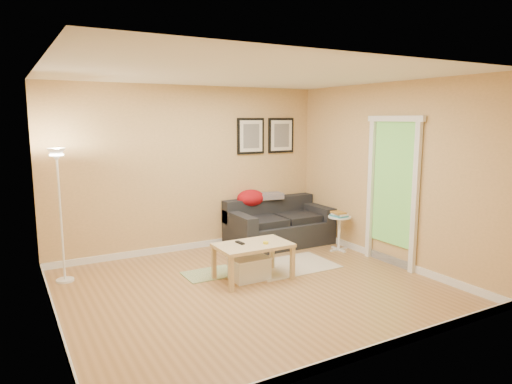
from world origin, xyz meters
TOP-DOWN VIEW (x-y plane):
  - floor at (0.00, 0.00)m, footprint 4.50×4.50m
  - ceiling at (0.00, 0.00)m, footprint 4.50×4.50m
  - wall_back at (0.00, 2.00)m, footprint 4.50×0.00m
  - wall_front at (0.00, -2.00)m, footprint 4.50×0.00m
  - wall_left at (-2.25, 0.00)m, footprint 0.00×4.00m
  - wall_right at (2.25, 0.00)m, footprint 0.00×4.00m
  - baseboard_back at (0.00, 1.99)m, footprint 4.50×0.02m
  - baseboard_front at (0.00, -1.99)m, footprint 4.50×0.02m
  - baseboard_left at (-2.24, 0.00)m, footprint 0.02×4.00m
  - baseboard_right at (2.24, 0.00)m, footprint 0.02×4.00m
  - sofa at (1.38, 1.53)m, footprint 1.70×0.90m
  - red_throw at (1.01, 1.85)m, footprint 0.48×0.36m
  - plaid_throw at (1.38, 1.84)m, footprint 0.45×0.32m
  - framed_print_left at (1.08, 1.98)m, footprint 0.50×0.04m
  - framed_print_right at (1.68, 1.98)m, footprint 0.50×0.04m
  - area_rug at (0.90, 0.47)m, footprint 1.25×0.85m
  - green_runner at (-0.25, 0.71)m, footprint 0.70×0.50m
  - coffee_table at (0.17, 0.25)m, footprint 1.11×0.89m
  - remote_control at (0.02, 0.34)m, footprint 0.06×0.16m
  - tape_roll at (0.31, 0.16)m, footprint 0.07×0.07m
  - storage_bin at (0.13, 0.28)m, footprint 0.49×0.36m
  - side_table at (2.02, 0.75)m, footprint 0.36×0.36m
  - book_stack at (2.00, 0.75)m, footprint 0.24×0.29m
  - floor_lamp at (-2.00, 1.39)m, footprint 0.23×0.23m
  - doorway at (2.20, -0.15)m, footprint 0.12×1.01m

SIDE VIEW (x-z plane):
  - floor at x=0.00m, z-range 0.00..0.00m
  - area_rug at x=0.90m, z-range 0.00..0.01m
  - green_runner at x=-0.25m, z-range 0.00..0.01m
  - baseboard_back at x=0.00m, z-range 0.00..0.10m
  - baseboard_front at x=0.00m, z-range 0.00..0.10m
  - baseboard_left at x=-2.24m, z-range 0.00..0.10m
  - baseboard_right at x=2.24m, z-range 0.00..0.10m
  - storage_bin at x=0.13m, z-range 0.00..0.30m
  - coffee_table at x=0.17m, z-range 0.00..0.48m
  - side_table at x=2.02m, z-range 0.00..0.56m
  - sofa at x=1.38m, z-range 0.00..0.75m
  - remote_control at x=0.02m, z-range 0.48..0.50m
  - tape_roll at x=0.31m, z-range 0.48..0.51m
  - book_stack at x=2.00m, z-range 0.56..0.63m
  - red_throw at x=1.01m, z-range 0.63..0.91m
  - plaid_throw at x=1.38m, z-range 0.73..0.83m
  - floor_lamp at x=-2.00m, z-range -0.05..1.69m
  - doorway at x=2.20m, z-range -0.04..2.09m
  - wall_back at x=0.00m, z-range -0.95..3.55m
  - wall_front at x=0.00m, z-range -0.95..3.55m
  - wall_left at x=-2.25m, z-range -0.70..3.30m
  - wall_right at x=2.25m, z-range -0.70..3.30m
  - framed_print_left at x=1.08m, z-range 1.50..2.10m
  - framed_print_right at x=1.68m, z-range 1.50..2.10m
  - ceiling at x=0.00m, z-range 2.60..2.60m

